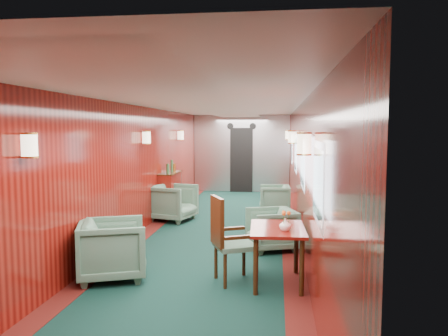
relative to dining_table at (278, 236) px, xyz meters
name	(u,v)px	position (x,y,z in m)	size (l,w,h in m)	color
room	(215,148)	(-1.12, 2.19, 1.03)	(12.00, 12.10, 2.40)	#0C2D25
bulkhead	(242,154)	(-1.12, 8.11, 0.58)	(2.98, 0.17, 2.39)	#BBBDC3
windows_right	(299,158)	(0.37, 2.44, 0.84)	(0.02, 8.60, 0.80)	silver
wall_sconces	(219,138)	(-1.12, 2.76, 1.18)	(2.97, 7.97, 0.25)	#F6E5C0
dining_table	(278,236)	(0.00, 0.00, 0.00)	(0.71, 0.99, 0.72)	maroon
side_chair	(227,236)	(-0.64, -0.05, 0.00)	(0.65, 0.66, 1.12)	#1F4A3A
credenza	(170,193)	(-2.46, 4.28, -0.11)	(0.34, 1.09, 1.25)	maroon
flower_vase	(285,225)	(0.09, -0.17, 0.19)	(0.15, 0.15, 0.15)	white
armchair_left_near	(113,249)	(-2.16, -0.06, -0.22)	(0.83, 0.86, 0.78)	#1F4A3A
armchair_left_far	(173,203)	(-2.22, 3.60, -0.22)	(0.83, 0.86, 0.78)	#1F4A3A
armchair_right_near	(272,229)	(-0.09, 1.58, -0.27)	(0.72, 0.74, 0.67)	#1F4A3A
armchair_right_far	(275,199)	(-0.06, 4.81, -0.29)	(0.69, 0.71, 0.64)	#1F4A3A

